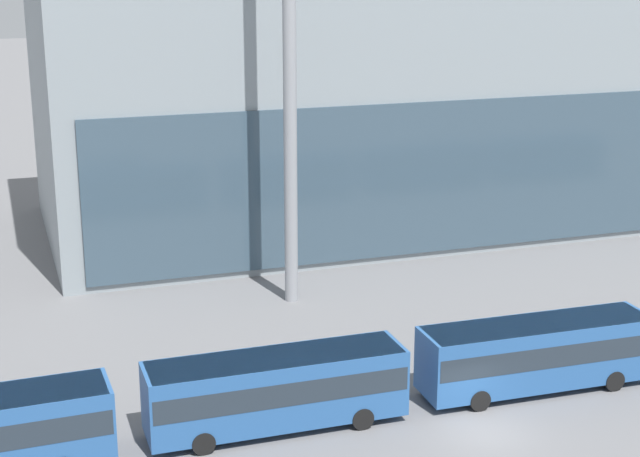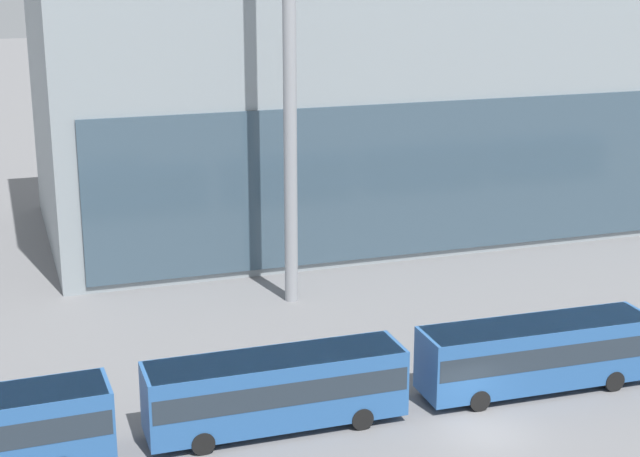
{
  "view_description": "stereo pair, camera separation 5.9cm",
  "coord_description": "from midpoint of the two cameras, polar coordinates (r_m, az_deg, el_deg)",
  "views": [
    {
      "loc": [
        -19.23,
        -34.19,
        20.05
      ],
      "look_at": [
        -0.83,
        19.79,
        4.0
      ],
      "focal_mm": 55.0,
      "sensor_mm": 36.0,
      "label": 1
    },
    {
      "loc": [
        -19.18,
        -34.21,
        20.05
      ],
      "look_at": [
        -0.83,
        19.79,
        4.0
      ],
      "focal_mm": 55.0,
      "sensor_mm": 36.0,
      "label": 2
    }
  ],
  "objects": [
    {
      "name": "shuttle_bus_2",
      "position": [
        42.96,
        -2.54,
        -9.18
      ],
      "size": [
        11.39,
        2.87,
        3.37
      ],
      "rotation": [
        0.0,
        0.0,
        -0.01
      ],
      "color": "#285693",
      "rests_on": "ground_plane"
    },
    {
      "name": "ground_plane",
      "position": [
        44.05,
        9.58,
        -11.6
      ],
      "size": [
        440.0,
        440.0,
        0.0
      ],
      "primitive_type": "plane",
      "color": "slate"
    },
    {
      "name": "shuttle_bus_3",
      "position": [
        47.67,
        12.51,
        -6.96
      ],
      "size": [
        11.43,
        3.0,
        3.37
      ],
      "rotation": [
        0.0,
        0.0,
        -0.02
      ],
      "color": "#285693",
      "rests_on": "ground_plane"
    },
    {
      "name": "airliner_at_gate_far",
      "position": [
        86.55,
        -0.98,
        6.06
      ],
      "size": [
        42.36,
        42.84,
        14.11
      ],
      "rotation": [
        0.0,
        0.0,
        1.67
      ],
      "color": "white",
      "rests_on": "ground_plane"
    }
  ]
}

